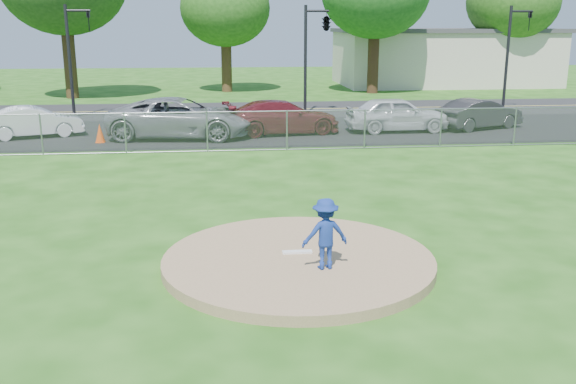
# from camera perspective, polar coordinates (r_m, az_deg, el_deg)

# --- Properties ---
(ground) EXTENTS (120.00, 120.00, 0.00)m
(ground) POSITION_cam_1_polar(r_m,az_deg,el_deg) (22.45, -2.12, 2.71)
(ground) COLOR #1C4E11
(ground) RESTS_ON ground
(pitchers_mound) EXTENTS (5.40, 5.40, 0.20)m
(pitchers_mound) POSITION_cam_1_polar(r_m,az_deg,el_deg) (12.84, 0.93, -6.16)
(pitchers_mound) COLOR #947451
(pitchers_mound) RESTS_ON ground
(pitching_rubber) EXTENTS (0.60, 0.15, 0.04)m
(pitching_rubber) POSITION_cam_1_polar(r_m,az_deg,el_deg) (12.99, 0.83, -5.35)
(pitching_rubber) COLOR white
(pitching_rubber) RESTS_ON pitchers_mound
(chain_link_fence) EXTENTS (40.00, 0.06, 1.50)m
(chain_link_fence) POSITION_cam_1_polar(r_m,az_deg,el_deg) (24.27, -2.46, 5.42)
(chain_link_fence) COLOR gray
(chain_link_fence) RESTS_ON ground
(parking_lot) EXTENTS (50.00, 8.00, 0.01)m
(parking_lot) POSITION_cam_1_polar(r_m,az_deg,el_deg) (28.83, -3.00, 5.40)
(parking_lot) COLOR black
(parking_lot) RESTS_ON ground
(street) EXTENTS (60.00, 7.00, 0.01)m
(street) POSITION_cam_1_polar(r_m,az_deg,el_deg) (36.24, -3.64, 7.32)
(street) COLOR black
(street) RESTS_ON ground
(commercial_building) EXTENTS (16.40, 9.40, 4.30)m
(commercial_building) POSITION_cam_1_polar(r_m,az_deg,el_deg) (52.93, 13.59, 11.63)
(commercial_building) COLOR beige
(commercial_building) RESTS_ON ground
(traffic_signal_left) EXTENTS (1.28, 0.20, 5.60)m
(traffic_signal_left) POSITION_cam_1_polar(r_m,az_deg,el_deg) (34.71, -18.51, 11.84)
(traffic_signal_left) COLOR black
(traffic_signal_left) RESTS_ON ground
(traffic_signal_center) EXTENTS (1.42, 2.48, 5.60)m
(traffic_signal_center) POSITION_cam_1_polar(r_m,az_deg,el_deg) (34.34, 3.23, 14.62)
(traffic_signal_center) COLOR black
(traffic_signal_center) RESTS_ON ground
(traffic_signal_right) EXTENTS (1.28, 0.20, 5.60)m
(traffic_signal_right) POSITION_cam_1_polar(r_m,az_deg,el_deg) (37.39, 19.30, 11.94)
(traffic_signal_right) COLOR black
(traffic_signal_right) RESTS_ON ground
(pitcher) EXTENTS (0.94, 0.63, 1.36)m
(pitcher) POSITION_cam_1_polar(r_m,az_deg,el_deg) (12.01, 3.32, -3.73)
(pitcher) COLOR navy
(pitcher) RESTS_ON pitchers_mound
(traffic_cone) EXTENTS (0.39, 0.39, 0.76)m
(traffic_cone) POSITION_cam_1_polar(r_m,az_deg,el_deg) (27.09, -16.37, 5.04)
(traffic_cone) COLOR #FA4E0D
(traffic_cone) RESTS_ON parking_lot
(parked_car_white) EXTENTS (4.18, 2.61, 1.30)m
(parked_car_white) POSITION_cam_1_polar(r_m,az_deg,el_deg) (29.28, -21.66, 5.83)
(parked_car_white) COLOR white
(parked_car_white) RESTS_ON parking_lot
(parked_car_gray) EXTENTS (6.30, 3.42, 1.68)m
(parked_car_gray) POSITION_cam_1_polar(r_m,az_deg,el_deg) (27.44, -9.59, 6.53)
(parked_car_gray) COLOR gray
(parked_car_gray) RESTS_ON parking_lot
(parked_car_darkred) EXTENTS (5.28, 2.81, 1.46)m
(parked_car_darkred) POSITION_cam_1_polar(r_m,az_deg,el_deg) (28.07, -0.52, 6.68)
(parked_car_darkred) COLOR maroon
(parked_car_darkred) RESTS_ON parking_lot
(parked_car_pearl) EXTENTS (4.58, 1.94, 1.54)m
(parked_car_pearl) POSITION_cam_1_polar(r_m,az_deg,el_deg) (29.11, 9.67, 6.85)
(parked_car_pearl) COLOR silver
(parked_car_pearl) RESTS_ON parking_lot
(parked_car_charcoal) EXTENTS (4.35, 2.88, 1.35)m
(parked_car_charcoal) POSITION_cam_1_polar(r_m,az_deg,el_deg) (30.75, 16.67, 6.68)
(parked_car_charcoal) COLOR #252527
(parked_car_charcoal) RESTS_ON parking_lot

